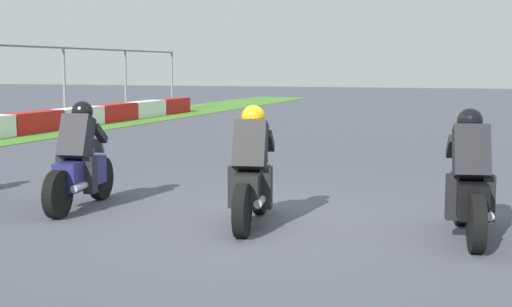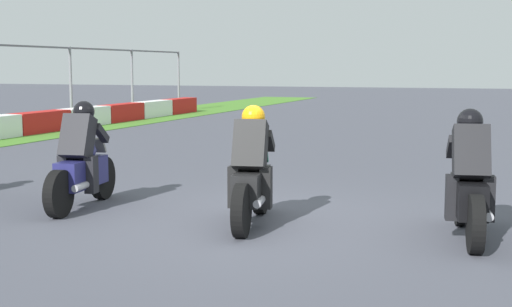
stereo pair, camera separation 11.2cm
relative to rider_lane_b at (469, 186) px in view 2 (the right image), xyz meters
The scene contains 4 objects.
ground_plane 2.62m from the rider_lane_b, 89.60° to the left, with size 120.00×120.00×0.00m, color #464853.
rider_lane_b is the anchor object (origin of this frame).
rider_lane_c 2.62m from the rider_lane_b, 93.61° to the left, with size 2.03×0.62×1.51m.
rider_lane_d 5.26m from the rider_lane_b, 89.48° to the left, with size 2.04×0.59×1.51m.
Camera 2 is at (-8.55, -3.01, 1.99)m, focal length 50.35 mm.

